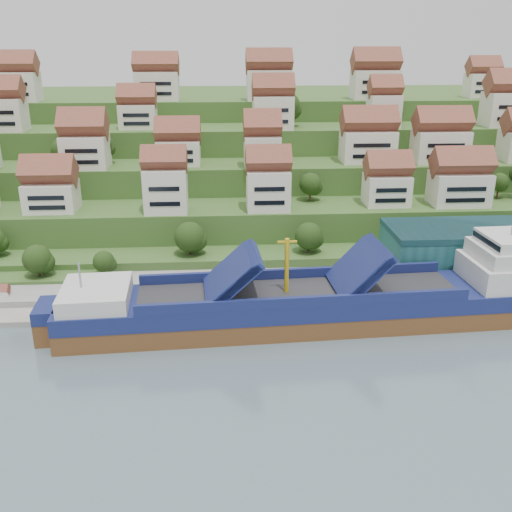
{
  "coord_description": "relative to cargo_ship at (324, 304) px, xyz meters",
  "views": [
    {
      "loc": [
        -12.09,
        -90.61,
        47.21
      ],
      "look_at": [
        -5.43,
        14.0,
        8.0
      ],
      "focal_mm": 40.0,
      "sensor_mm": 36.0,
      "label": 1
    }
  ],
  "objects": [
    {
      "name": "ground",
      "position": [
        -5.91,
        -0.46,
        -3.62
      ],
      "size": [
        300.0,
        300.0,
        0.0
      ],
      "primitive_type": "plane",
      "color": "slate",
      "rests_on": "ground"
    },
    {
      "name": "quay",
      "position": [
        14.09,
        14.54,
        -2.52
      ],
      "size": [
        180.0,
        14.0,
        2.2
      ],
      "primitive_type": "cube",
      "color": "gray",
      "rests_on": "ground"
    },
    {
      "name": "hillside",
      "position": [
        -5.91,
        103.09,
        7.03
      ],
      "size": [
        260.0,
        128.0,
        31.0
      ],
      "color": "#2D4C1E",
      "rests_on": "ground"
    },
    {
      "name": "hillside_village",
      "position": [
        -4.26,
        59.94,
        20.85
      ],
      "size": [
        158.45,
        63.13,
        28.72
      ],
      "color": "silver",
      "rests_on": "ground"
    },
    {
      "name": "hillside_trees",
      "position": [
        -15.76,
        44.57,
        13.28
      ],
      "size": [
        140.29,
        62.97,
        31.2
      ],
      "color": "#264216",
      "rests_on": "ground"
    },
    {
      "name": "flagpole",
      "position": [
        12.21,
        9.54,
        3.26
      ],
      "size": [
        1.28,
        0.16,
        8.0
      ],
      "color": "gray",
      "rests_on": "quay"
    },
    {
      "name": "cargo_ship",
      "position": [
        0.0,
        0.0,
        0.0
      ],
      "size": [
        87.93,
        18.37,
        19.48
      ],
      "rotation": [
        0.0,
        0.0,
        0.06
      ],
      "color": "brown",
      "rests_on": "ground"
    }
  ]
}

